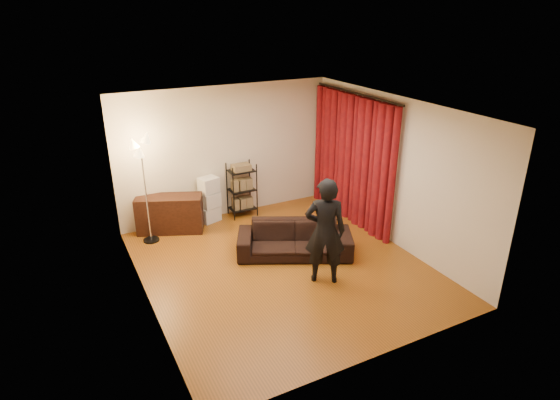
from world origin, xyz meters
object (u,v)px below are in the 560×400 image
person (325,231)px  floor_lamp (146,192)px  media_cabinet (170,214)px  sofa (295,240)px  wire_shelf (242,190)px  storage_boxes (209,200)px

person → floor_lamp: floor_lamp is taller
person → floor_lamp: (-2.17, 2.64, 0.12)m
person → media_cabinet: 3.39m
person → media_cabinet: bearing=-28.8°
sofa → floor_lamp: bearing=168.4°
floor_lamp → person: bearing=-50.6°
wire_shelf → sofa: bearing=-95.0°
floor_lamp → storage_boxes: bearing=14.1°
media_cabinet → floor_lamp: 0.81m
sofa → floor_lamp: floor_lamp is taller
sofa → person: bearing=-62.9°
wire_shelf → media_cabinet: bearing=172.6°
media_cabinet → floor_lamp: (-0.45, -0.24, 0.63)m
media_cabinet → wire_shelf: 1.57m
media_cabinet → sofa: bearing=-25.5°
sofa → floor_lamp: 2.83m
sofa → media_cabinet: size_ratio=1.60×
sofa → media_cabinet: 2.58m
wire_shelf → floor_lamp: (-2.00, -0.30, 0.43)m
sofa → wire_shelf: wire_shelf is taller
person → media_cabinet: (-1.72, 2.88, -0.51)m
person → sofa: bearing=-59.1°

